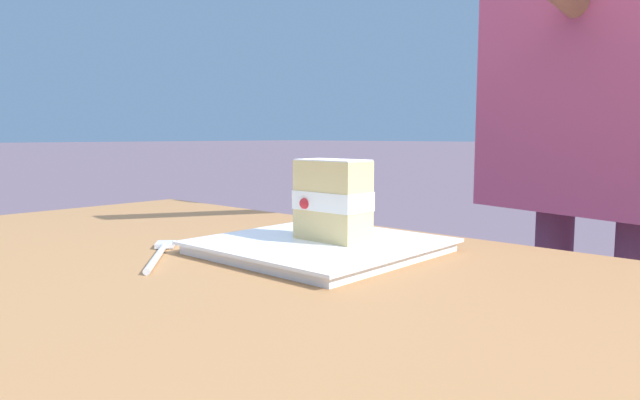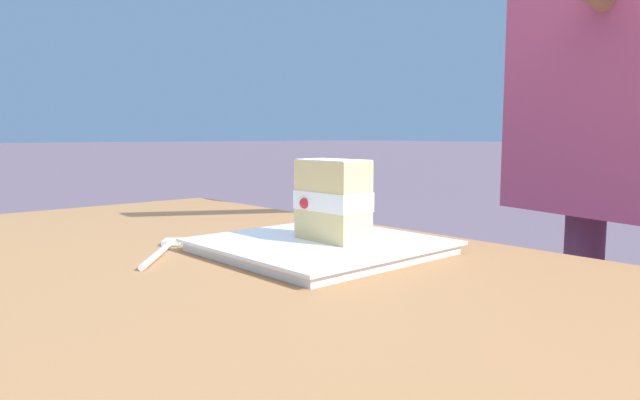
{
  "view_description": "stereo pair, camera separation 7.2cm",
  "coord_description": "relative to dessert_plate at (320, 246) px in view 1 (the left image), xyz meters",
  "views": [
    {
      "loc": [
        0.35,
        -0.26,
        0.92
      ],
      "look_at": [
        -0.13,
        0.27,
        0.84
      ],
      "focal_mm": 32.02,
      "sensor_mm": 36.0,
      "label": 1
    },
    {
      "loc": [
        0.4,
        -0.21,
        0.92
      ],
      "look_at": [
        -0.13,
        0.27,
        0.84
      ],
      "focal_mm": 32.02,
      "sensor_mm": 36.0,
      "label": 2
    }
  ],
  "objects": [
    {
      "name": "dessert_plate",
      "position": [
        0.0,
        0.0,
        0.0
      ],
      "size": [
        0.26,
        0.26,
        0.02
      ],
      "color": "white",
      "rests_on": "patio_table"
    },
    {
      "name": "dessert_fork",
      "position": [
        -0.13,
        -0.15,
        -0.0
      ],
      "size": [
        0.14,
        0.12,
        0.01
      ],
      "color": "silver",
      "rests_on": "patio_table"
    },
    {
      "name": "diner_person",
      "position": [
        0.16,
        0.58,
        0.25
      ],
      "size": [
        0.46,
        0.59,
        1.55
      ],
      "color": "#5D3049",
      "rests_on": "ground"
    },
    {
      "name": "cake_slice",
      "position": [
        0.01,
        0.01,
        0.06
      ],
      "size": [
        0.09,
        0.07,
        0.1
      ],
      "color": "#E0C17A",
      "rests_on": "dessert_plate"
    }
  ]
}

